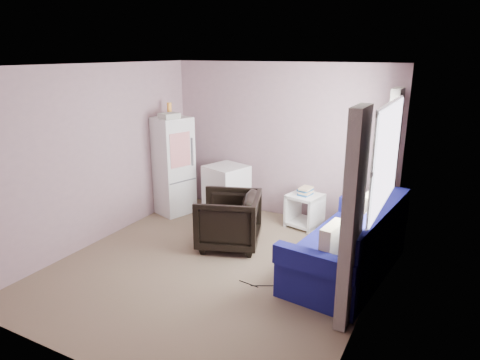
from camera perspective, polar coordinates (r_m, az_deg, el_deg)
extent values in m
cube|color=#7F6953|center=(5.64, -3.35, -11.39)|extent=(3.80, 4.20, 0.02)
cube|color=silver|center=(4.98, -3.86, 15.15)|extent=(3.80, 4.20, 0.02)
cube|color=#A4828B|center=(7.00, 5.41, 5.17)|extent=(3.80, 0.02, 2.50)
cube|color=#A4828B|center=(3.64, -21.18, -7.02)|extent=(3.80, 0.02, 2.50)
cube|color=#A4828B|center=(6.34, -18.54, 3.15)|extent=(0.02, 4.20, 2.50)
cube|color=#A4828B|center=(4.52, 17.63, -2.06)|extent=(0.02, 4.20, 2.50)
cube|color=white|center=(5.12, 19.09, 2.89)|extent=(0.01, 1.60, 1.20)
imported|color=black|center=(5.99, -1.55, -5.02)|extent=(1.00, 1.04, 0.85)
cube|color=white|center=(7.24, -9.01, 1.89)|extent=(0.71, 0.71, 1.63)
cube|color=#515058|center=(7.08, -7.61, -0.17)|extent=(0.17, 0.50, 0.02)
cube|color=#515058|center=(7.07, -6.40, 3.77)|extent=(0.03, 0.03, 0.47)
cube|color=white|center=(6.92, -7.95, 3.99)|extent=(0.13, 0.37, 0.56)
cylinder|color=#FFA533|center=(7.15, -9.39, 9.26)|extent=(0.09, 0.09, 0.22)
cube|color=beige|center=(6.93, -9.43, 8.45)|extent=(0.32, 0.34, 0.08)
cube|color=white|center=(7.16, -1.82, -1.37)|extent=(0.74, 0.74, 0.84)
cube|color=#515058|center=(7.04, -1.97, 1.62)|extent=(0.69, 0.67, 0.05)
cylinder|color=#515058|center=(6.97, -3.62, -1.88)|extent=(0.27, 0.10, 0.28)
cube|color=white|center=(6.70, 8.69, -2.14)|extent=(0.56, 0.56, 0.04)
cube|color=white|center=(6.85, 8.53, -5.59)|extent=(0.56, 0.56, 0.04)
cube|color=white|center=(6.89, 7.08, -3.64)|extent=(0.14, 0.47, 0.53)
cube|color=white|center=(6.68, 10.18, -4.43)|extent=(0.14, 0.47, 0.53)
cube|color=#26609E|center=(6.69, 8.71, -1.84)|extent=(0.20, 0.26, 0.03)
cube|color=beige|center=(6.67, 8.81, -1.61)|extent=(0.19, 0.25, 0.03)
cube|color=#26609E|center=(6.68, 8.68, -1.30)|extent=(0.22, 0.27, 0.03)
cube|color=beige|center=(6.65, 8.77, -1.10)|extent=(0.18, 0.25, 0.03)
cube|color=navy|center=(5.53, 13.91, -9.84)|extent=(1.14, 2.06, 0.44)
cube|color=navy|center=(5.24, 18.01, -6.18)|extent=(0.42, 1.97, 0.48)
cube|color=navy|center=(4.59, 9.91, -10.76)|extent=(0.94, 0.26, 0.22)
cube|color=navy|center=(6.24, 17.23, -3.73)|extent=(0.94, 0.26, 0.22)
cube|color=#FBEEBE|center=(4.79, 12.17, -8.24)|extent=(0.18, 0.45, 0.44)
cube|color=#FBEEBE|center=(5.90, 16.89, -3.74)|extent=(0.18, 0.45, 0.44)
cube|color=white|center=(5.36, 12.79, -7.89)|extent=(0.29, 0.39, 0.02)
cube|color=silver|center=(5.27, 14.26, -6.96)|extent=(0.11, 0.36, 0.24)
cube|color=white|center=(5.31, 17.73, -3.63)|extent=(0.14, 1.70, 0.04)
cube|color=white|center=(5.29, 18.29, -3.40)|extent=(0.02, 1.68, 0.05)
cube|color=white|center=(5.13, 18.90, 2.92)|extent=(0.02, 1.68, 0.05)
cube|color=white|center=(5.03, 19.54, 9.57)|extent=(0.02, 1.68, 0.05)
cube|color=white|center=(4.36, 17.16, 0.75)|extent=(0.02, 0.05, 1.20)
cube|color=white|center=(4.87, 18.38, 2.27)|extent=(0.02, 0.05, 1.20)
cube|color=white|center=(5.38, 19.37, 3.50)|extent=(0.02, 0.05, 1.20)
cube|color=white|center=(5.90, 20.18, 4.52)|extent=(0.02, 0.05, 1.20)
cube|color=beige|center=(4.24, 14.77, -5.22)|extent=(0.12, 0.46, 2.18)
cube|color=beige|center=(6.27, 19.38, 1.51)|extent=(0.12, 0.46, 2.18)
cylinder|color=black|center=(5.18, 2.93, -13.89)|extent=(0.24, 0.13, 0.01)
cylinder|color=black|center=(5.22, 1.16, -13.67)|extent=(0.27, 0.05, 0.01)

